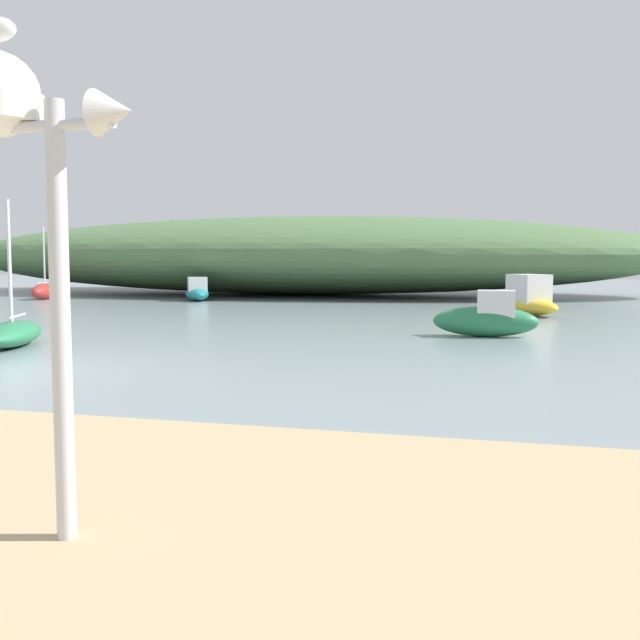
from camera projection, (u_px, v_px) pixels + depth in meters
ground_plane at (24, 372)px, 12.34m from camera, size 120.00×120.00×0.00m
distant_hill at (292, 255)px, 39.82m from camera, size 39.89×14.86×4.18m
mast_structure at (16, 135)px, 4.39m from camera, size 1.19×0.56×3.00m
motorboat_outer_mooring at (197, 291)px, 33.17m from camera, size 2.44×3.33×1.08m
sailboat_west_reach at (12, 333)px, 16.01m from camera, size 2.10×3.13×3.22m
sailboat_east_reach at (45, 291)px, 34.36m from camera, size 1.41×2.63×3.43m
motorboat_off_point at (487, 318)px, 17.91m from camera, size 2.58×0.86×1.15m
motorboat_far_left at (524, 300)px, 24.86m from camera, size 3.07×3.81×1.39m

